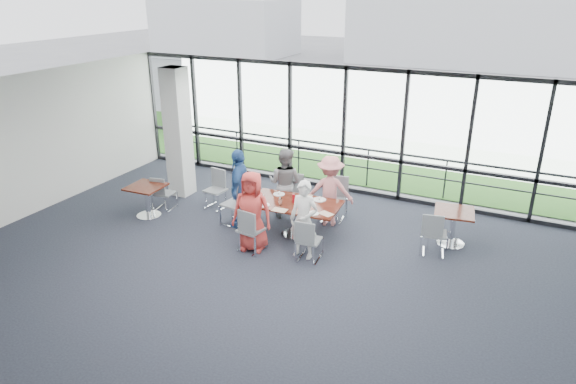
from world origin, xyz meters
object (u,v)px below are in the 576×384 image
at_px(side_table_left, 146,191).
at_px(chair_main_nr, 309,240).
at_px(chair_main_end, 235,204).
at_px(chair_spare_lb, 215,190).
at_px(chair_main_nl, 251,230).
at_px(chair_main_fl, 290,195).
at_px(chair_spare_r, 435,234).
at_px(diner_near_right, 304,220).
at_px(structural_column, 178,133).
at_px(chair_spare_la, 164,193).
at_px(main_table, 294,208).
at_px(diner_far_right, 330,191).
at_px(diner_end, 240,188).
at_px(side_table_right, 454,217).
at_px(chair_main_fr, 333,200).
at_px(diner_near_left, 252,211).
at_px(diner_far_left, 285,183).

bearing_deg(side_table_left, chair_main_nr, -3.34).
height_order(chair_main_end, chair_spare_lb, chair_main_end).
distance_m(chair_main_nl, chair_main_fl, 1.98).
bearing_deg(chair_spare_r, diner_near_right, -162.94).
relative_size(chair_main_fl, chair_main_end, 0.92).
relative_size(structural_column, chair_spare_la, 3.95).
relative_size(main_table, diner_far_right, 1.24).
relative_size(chair_main_fl, chair_spare_r, 1.03).
xyz_separation_m(diner_far_right, chair_main_nl, (-0.96, -1.83, -0.34)).
bearing_deg(chair_main_nr, diner_near_right, 146.54).
distance_m(chair_main_fl, chair_spare_r, 3.47).
height_order(main_table, chair_main_end, chair_main_end).
relative_size(side_table_left, chair_spare_lb, 0.88).
relative_size(chair_main_nr, chair_spare_lb, 0.93).
height_order(diner_end, chair_main_nl, diner_end).
distance_m(chair_main_end, chair_spare_lb, 1.05).
distance_m(main_table, chair_spare_la, 3.36).
bearing_deg(chair_main_fl, diner_end, 43.61).
bearing_deg(chair_spare_la, side_table_left, -110.54).
distance_m(side_table_right, chair_main_nl, 4.11).
bearing_deg(chair_main_nl, diner_far_right, 71.35).
xyz_separation_m(diner_near_right, chair_main_nr, (0.16, -0.08, -0.36)).
bearing_deg(diner_far_right, chair_spare_la, -2.46).
xyz_separation_m(chair_main_end, chair_spare_lb, (-0.88, 0.58, -0.04)).
xyz_separation_m(side_table_right, chair_main_fr, (-2.62, 0.02, -0.12)).
bearing_deg(chair_spare_lb, side_table_right, -167.05).
distance_m(structural_column, side_table_right, 6.76).
relative_size(main_table, chair_spare_r, 2.25).
bearing_deg(diner_end, chair_main_end, -93.27).
xyz_separation_m(diner_near_left, chair_spare_r, (3.34, 1.38, -0.38)).
distance_m(structural_column, diner_end, 2.60).
bearing_deg(structural_column, side_table_right, 1.02).
height_order(diner_far_left, chair_main_end, diner_far_left).
height_order(side_table_left, diner_near_right, diner_near_right).
distance_m(side_table_left, diner_near_right, 4.02).
bearing_deg(chair_main_nl, chair_spare_lb, 149.77).
bearing_deg(main_table, chair_main_fl, 116.81).
distance_m(chair_main_fr, chair_spare_la, 4.00).
xyz_separation_m(diner_end, chair_main_end, (-0.13, -0.03, -0.39)).
height_order(diner_far_left, chair_main_nr, diner_far_left).
height_order(main_table, diner_near_right, diner_near_right).
height_order(side_table_right, diner_far_right, diner_far_right).
distance_m(main_table, chair_spare_lb, 2.35).
distance_m(structural_column, diner_near_right, 4.55).
distance_m(side_table_left, chair_spare_la, 0.55).
height_order(main_table, diner_end, diner_end).
height_order(diner_near_right, chair_spare_la, diner_near_right).
relative_size(side_table_right, diner_far_left, 0.53).
relative_size(chair_main_nr, chair_main_end, 0.86).
distance_m(diner_near_right, diner_far_right, 1.59).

